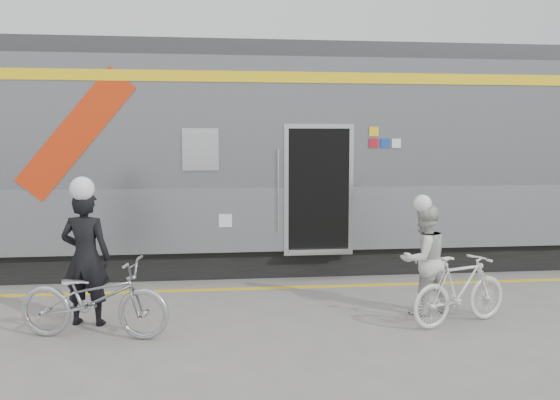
{
  "coord_description": "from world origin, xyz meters",
  "views": [
    {
      "loc": [
        -1.37,
        -7.25,
        2.4
      ],
      "look_at": [
        -0.33,
        1.6,
        1.5
      ],
      "focal_mm": 38.0,
      "sensor_mm": 36.0,
      "label": 1
    }
  ],
  "objects": [
    {
      "name": "man",
      "position": [
        -2.99,
        0.54,
        0.89
      ],
      "size": [
        0.72,
        0.55,
        1.77
      ],
      "primitive_type": "imported",
      "rotation": [
        0.0,
        0.0,
        2.93
      ],
      "color": "black",
      "rests_on": "ground"
    },
    {
      "name": "ground",
      "position": [
        0.0,
        0.0,
        0.0
      ],
      "size": [
        90.0,
        90.0,
        0.0
      ],
      "primitive_type": "plane",
      "color": "slate",
      "rests_on": "ground"
    },
    {
      "name": "train",
      "position": [
        -1.73,
        4.19,
        2.05
      ],
      "size": [
        24.0,
        3.17,
        4.1
      ],
      "color": "black",
      "rests_on": "ground"
    },
    {
      "name": "bicycle_right",
      "position": [
        1.84,
        -0.03,
        0.46
      ],
      "size": [
        1.59,
        0.93,
        0.92
      ],
      "primitive_type": "imported",
      "rotation": [
        0.0,
        0.0,
        1.92
      ],
      "color": "silver",
      "rests_on": "ground"
    },
    {
      "name": "safety_strip",
      "position": [
        0.0,
        2.15,
        0.0
      ],
      "size": [
        24.0,
        0.12,
        0.01
      ],
      "primitive_type": "cube",
      "color": "yellow",
      "rests_on": "ground"
    },
    {
      "name": "helmet_woman",
      "position": [
        1.54,
        0.52,
        1.64
      ],
      "size": [
        0.24,
        0.24,
        0.24
      ],
      "primitive_type": "sphere",
      "color": "white",
      "rests_on": "woman"
    },
    {
      "name": "helmet_man",
      "position": [
        -2.99,
        0.54,
        1.93
      ],
      "size": [
        0.31,
        0.31,
        0.31
      ],
      "primitive_type": "sphere",
      "color": "white",
      "rests_on": "man"
    },
    {
      "name": "bicycle_left",
      "position": [
        -2.79,
        -0.01,
        0.49
      ],
      "size": [
        1.95,
        1.02,
        0.98
      ],
      "primitive_type": "imported",
      "rotation": [
        0.0,
        0.0,
        1.36
      ],
      "color": "#A1A3A8",
      "rests_on": "ground"
    },
    {
      "name": "woman",
      "position": [
        1.54,
        0.52,
        0.76
      ],
      "size": [
        0.89,
        0.79,
        1.52
      ],
      "primitive_type": "imported",
      "rotation": [
        0.0,
        0.0,
        3.49
      ],
      "color": "silver",
      "rests_on": "ground"
    }
  ]
}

